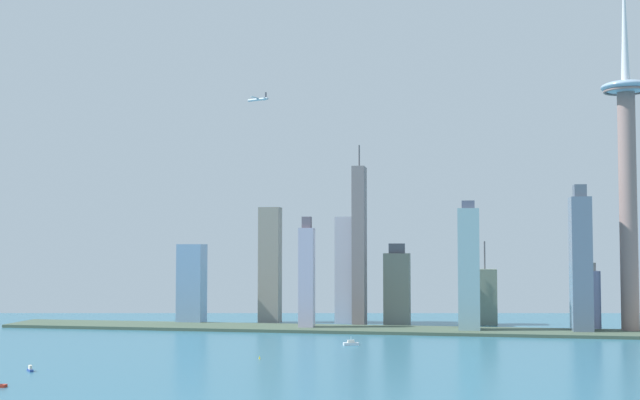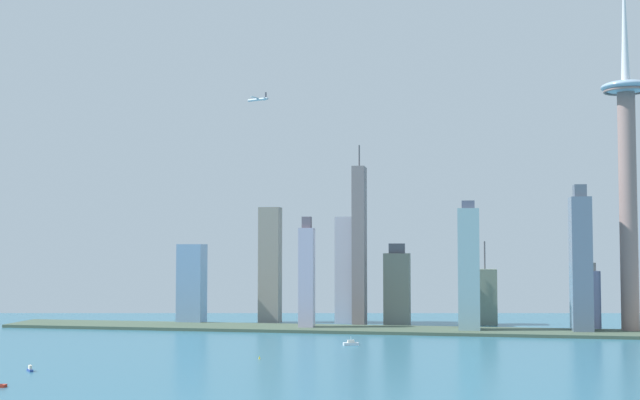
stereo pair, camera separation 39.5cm
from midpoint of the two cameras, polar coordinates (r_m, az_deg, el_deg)
The scene contains 16 objects.
waterfront_pier at distance 806.17m, azimuth 3.00°, elevation -9.03°, with size 729.87×62.11×2.99m, color #435544.
observation_tower at distance 836.17m, azimuth 20.67°, elevation 2.75°, with size 46.42×46.42×365.44m.
skyscraper_0 at distance 887.31m, azimuth -3.53°, elevation -4.55°, with size 22.29×19.64×124.64m.
skyscraper_1 at distance 797.05m, azimuth 10.34°, elevation -4.77°, with size 20.42×18.94×126.51m.
skyscraper_2 at distance 814.32m, azimuth 17.76°, elevation -4.20°, with size 18.76×25.75×141.38m.
skyscraper_3 at distance 810.57m, azimuth -0.95°, elevation -5.38°, with size 14.86×12.90×111.98m.
skyscraper_4 at distance 848.99m, azimuth 18.34°, elevation -6.59°, with size 16.92×25.11×66.63m.
skyscraper_5 at distance 883.87m, azimuth 1.93°, elevation -4.90°, with size 24.90×23.00×114.05m.
skyscraper_6 at distance 847.81m, azimuth 2.76°, elevation -3.23°, with size 12.91×26.26×188.11m.
skyscraper_7 at distance 880.22m, azimuth -8.97°, elevation -5.83°, with size 26.72×23.95×84.66m.
skyscraper_8 at distance 862.40m, azimuth 5.40°, elevation -6.09°, with size 27.16×21.37×85.41m.
skyscraper_9 at distance 882.42m, azimuth 11.45°, elevation -6.64°, with size 24.64×19.36×87.88m.
boat_0 at distance 587.79m, azimuth -19.62°, elevation -11.08°, with size 7.62×8.06×4.07m.
boat_4 at distance 694.43m, azimuth 2.16°, elevation -9.98°, with size 13.29×8.32×7.46m.
channel_buoy_0 at distance 614.78m, azimuth -4.27°, elevation -10.92°, with size 1.37×1.37×2.31m, color yellow.
airplane at distance 807.12m, azimuth -4.40°, elevation 7.04°, with size 22.44×21.90×7.51m.
Camera 1 is at (94.93, -292.28, 85.03)m, focal length 45.76 mm.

